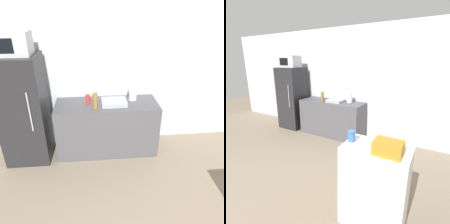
% 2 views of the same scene
% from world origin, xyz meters
% --- Properties ---
extents(ground_plane, '(14.00, 14.00, 0.00)m').
position_xyz_m(ground_plane, '(0.00, 0.00, 0.00)').
color(ground_plane, '#7F705B').
extents(wall_back, '(8.00, 0.06, 2.60)m').
position_xyz_m(wall_back, '(0.00, 3.03, 1.30)').
color(wall_back, silver).
rests_on(wall_back, ground_plane).
extents(refrigerator, '(0.66, 0.62, 1.66)m').
position_xyz_m(refrigerator, '(-1.42, 2.61, 0.83)').
color(refrigerator, '#232326').
rests_on(refrigerator, ground_plane).
extents(microwave, '(0.52, 0.35, 0.30)m').
position_xyz_m(microwave, '(-1.42, 2.61, 1.81)').
color(microwave, '#BCBCC1').
rests_on(microwave, refrigerator).
extents(counter, '(1.61, 0.60, 0.87)m').
position_xyz_m(counter, '(-0.17, 2.68, 0.43)').
color(counter, '#4C4C51').
rests_on(counter, ground_plane).
extents(sink_basin, '(0.39, 0.31, 0.06)m').
position_xyz_m(sink_basin, '(-0.06, 2.65, 0.90)').
color(sink_basin, '#9EA3A8').
rests_on(sink_basin, counter).
extents(bottle_tall, '(0.08, 0.08, 0.24)m').
position_xyz_m(bottle_tall, '(-0.35, 2.53, 0.99)').
color(bottle_tall, olive).
rests_on(bottle_tall, counter).
extents(bottle_short, '(0.07, 0.07, 0.15)m').
position_xyz_m(bottle_short, '(-0.46, 2.69, 0.94)').
color(bottle_short, red).
rests_on(bottle_short, counter).
extents(shelf_cabinet, '(0.69, 0.42, 0.97)m').
position_xyz_m(shelf_cabinet, '(1.60, 0.72, 0.48)').
color(shelf_cabinet, white).
rests_on(shelf_cabinet, ground_plane).
extents(basket, '(0.27, 0.19, 0.14)m').
position_xyz_m(basket, '(1.74, 0.63, 1.04)').
color(basket, orange).
rests_on(basket, shelf_cabinet).
extents(jar, '(0.09, 0.09, 0.12)m').
position_xyz_m(jar, '(1.31, 0.71, 1.03)').
color(jar, '#336BB2').
rests_on(jar, shelf_cabinet).
extents(paper_towel_roll, '(0.13, 0.13, 0.22)m').
position_xyz_m(paper_towel_roll, '(0.26, 2.79, 0.98)').
color(paper_towel_roll, white).
rests_on(paper_towel_roll, counter).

